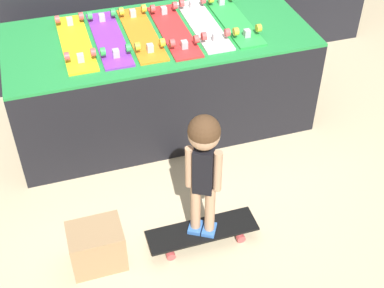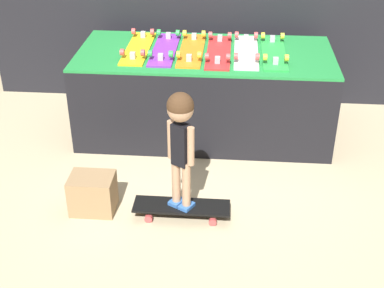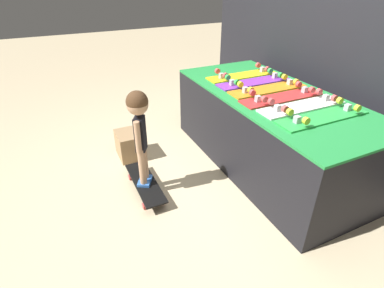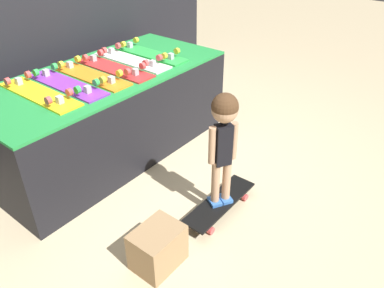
{
  "view_description": "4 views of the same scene",
  "coord_description": "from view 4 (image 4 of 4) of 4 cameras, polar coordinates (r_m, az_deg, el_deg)",
  "views": [
    {
      "loc": [
        -0.75,
        -2.59,
        2.5
      ],
      "look_at": [
        -0.0,
        -0.21,
        0.37
      ],
      "focal_mm": 50.0,
      "sensor_mm": 36.0,
      "label": 1
    },
    {
      "loc": [
        0.23,
        -3.53,
        2.26
      ],
      "look_at": [
        -0.03,
        -0.34,
        0.39
      ],
      "focal_mm": 50.0,
      "sensor_mm": 36.0,
      "label": 2
    },
    {
      "loc": [
        1.96,
        -1.17,
        1.69
      ],
      "look_at": [
        0.04,
        -0.26,
        0.44
      ],
      "focal_mm": 28.0,
      "sensor_mm": 36.0,
      "label": 3
    },
    {
      "loc": [
        -1.77,
        -1.74,
        1.85
      ],
      "look_at": [
        0.0,
        -0.34,
        0.41
      ],
      "focal_mm": 35.0,
      "sensor_mm": 36.0,
      "label": 4
    }
  ],
  "objects": [
    {
      "name": "ground_plane",
      "position": [
        3.09,
        -4.98,
        -4.26
      ],
      "size": [
        16.0,
        16.0,
        0.0
      ],
      "primitive_type": "plane",
      "color": "beige"
    },
    {
      "name": "display_rack",
      "position": [
        3.27,
        -12.67,
        4.63
      ],
      "size": [
        2.07,
        0.94,
        0.72
      ],
      "color": "black",
      "rests_on": "ground_plane"
    },
    {
      "name": "skateboard_yellow_on_rack",
      "position": [
        2.86,
        -22.3,
        7.21
      ],
      "size": [
        0.19,
        0.76,
        0.09
      ],
      "color": "yellow",
      "rests_on": "display_rack"
    },
    {
      "name": "skateboard_purple_on_rack",
      "position": [
        2.95,
        -18.62,
        8.73
      ],
      "size": [
        0.19,
        0.76,
        0.09
      ],
      "color": "purple",
      "rests_on": "display_rack"
    },
    {
      "name": "skateboard_orange_on_rack",
      "position": [
        3.06,
        -15.26,
        10.16
      ],
      "size": [
        0.19,
        0.76,
        0.09
      ],
      "color": "orange",
      "rests_on": "display_rack"
    },
    {
      "name": "skateboard_red_on_rack",
      "position": [
        3.17,
        -11.84,
        11.37
      ],
      "size": [
        0.19,
        0.76,
        0.09
      ],
      "color": "red",
      "rests_on": "display_rack"
    },
    {
      "name": "skateboard_white_on_rack",
      "position": [
        3.32,
        -9.21,
        12.61
      ],
      "size": [
        0.19,
        0.76,
        0.09
      ],
      "color": "white",
      "rests_on": "display_rack"
    },
    {
      "name": "skateboard_green_on_rack",
      "position": [
        3.46,
        -6.47,
        13.64
      ],
      "size": [
        0.19,
        0.76,
        0.09
      ],
      "color": "green",
      "rests_on": "display_rack"
    },
    {
      "name": "skateboard_on_floor",
      "position": [
        2.68,
        4.27,
        -8.98
      ],
      "size": [
        0.65,
        0.19,
        0.09
      ],
      "color": "black",
      "rests_on": "ground_plane"
    },
    {
      "name": "child",
      "position": [
        2.33,
        4.86,
        2.09
      ],
      "size": [
        0.19,
        0.17,
        0.83
      ],
      "rotation": [
        0.0,
        0.0,
        -0.52
      ],
      "color": "#3870C6",
      "rests_on": "skateboard_on_floor"
    },
    {
      "name": "storage_box",
      "position": [
        2.31,
        -5.25,
        -15.44
      ],
      "size": [
        0.3,
        0.23,
        0.27
      ],
      "color": "#A37F56",
      "rests_on": "ground_plane"
    }
  ]
}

